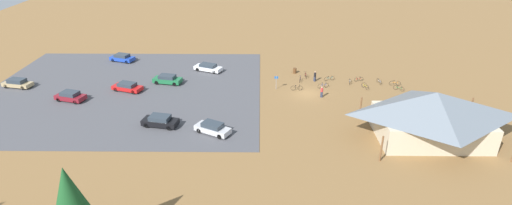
% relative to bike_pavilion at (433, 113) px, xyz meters
% --- Properties ---
extents(ground, '(160.00, 160.00, 0.00)m').
position_rel_bike_pavilion_xyz_m(ground, '(13.13, -12.93, -3.32)').
color(ground, olive).
rests_on(ground, ground).
extents(parking_lot_asphalt, '(41.34, 34.75, 0.05)m').
position_rel_bike_pavilion_xyz_m(parking_lot_asphalt, '(40.93, -13.95, -3.30)').
color(parking_lot_asphalt, '#4C4C51').
rests_on(parking_lot_asphalt, ground).
extents(bike_pavilion, '(14.63, 10.27, 6.00)m').
position_rel_bike_pavilion_xyz_m(bike_pavilion, '(0.00, 0.00, 0.00)').
color(bike_pavilion, beige).
rests_on(bike_pavilion, ground).
extents(trash_bin, '(0.60, 0.60, 0.90)m').
position_rel_bike_pavilion_xyz_m(trash_bin, '(14.36, -21.44, -2.87)').
color(trash_bin, brown).
rests_on(trash_bin, ground).
extents(lot_sign, '(0.56, 0.08, 2.20)m').
position_rel_bike_pavilion_xyz_m(lot_sign, '(17.74, -14.63, -1.91)').
color(lot_sign, '#99999E').
rests_on(lot_sign, ground).
extents(pine_center, '(3.68, 3.68, 8.54)m').
position_rel_bike_pavilion_xyz_m(pine_center, '(33.86, 18.83, 2.32)').
color(pine_center, brown).
rests_on(pine_center, ground).
extents(bicycle_red_near_sign, '(1.56, 0.60, 0.77)m').
position_rel_bike_pavilion_xyz_m(bicycle_red_near_sign, '(4.35, -17.96, -2.98)').
color(bicycle_red_near_sign, black).
rests_on(bicycle_red_near_sign, ground).
extents(bicycle_teal_yard_center, '(1.74, 0.60, 0.78)m').
position_rel_bike_pavilion_xyz_m(bicycle_teal_yard_center, '(9.01, -18.17, -2.95)').
color(bicycle_teal_yard_center, black).
rests_on(bicycle_teal_yard_center, ground).
extents(bicycle_yellow_mid_cluster, '(0.76, 1.58, 0.87)m').
position_rel_bike_pavilion_xyz_m(bicycle_yellow_mid_cluster, '(4.04, -14.96, -2.93)').
color(bicycle_yellow_mid_cluster, black).
rests_on(bicycle_yellow_mid_cluster, ground).
extents(bicycle_silver_by_bin, '(0.48, 1.70, 0.76)m').
position_rel_bike_pavilion_xyz_m(bicycle_silver_by_bin, '(1.31, -16.99, -2.98)').
color(bicycle_silver_by_bin, black).
rests_on(bicycle_silver_by_bin, ground).
extents(bicycle_orange_edge_north, '(1.73, 0.48, 0.86)m').
position_rel_bike_pavilion_xyz_m(bicycle_orange_edge_north, '(-0.96, -16.27, -2.94)').
color(bicycle_orange_edge_north, black).
rests_on(bicycle_orange_edge_north, ground).
extents(bicycle_blue_lone_west, '(1.76, 0.61, 0.87)m').
position_rel_bike_pavilion_xyz_m(bicycle_blue_lone_west, '(10.44, -15.13, -2.92)').
color(bicycle_blue_lone_west, black).
rests_on(bicycle_blue_lone_west, ground).
extents(bicycle_black_yard_front, '(1.81, 0.48, 0.91)m').
position_rel_bike_pavilion_xyz_m(bicycle_black_yard_front, '(14.62, -14.17, -2.92)').
color(bicycle_black_yard_front, black).
rests_on(bicycle_black_yard_front, ground).
extents(bicycle_green_yard_left, '(1.36, 1.10, 0.76)m').
position_rel_bike_pavilion_xyz_m(bicycle_green_yard_left, '(-0.95, -14.32, -2.97)').
color(bicycle_green_yard_left, black).
rests_on(bicycle_green_yard_left, ground).
extents(bicycle_white_near_porch, '(0.48, 1.73, 0.82)m').
position_rel_bike_pavilion_xyz_m(bicycle_white_near_porch, '(5.99, -16.91, -2.97)').
color(bicycle_white_near_porch, black).
rests_on(bicycle_white_near_porch, ground).
extents(bicycle_purple_front_row, '(0.48, 1.73, 0.83)m').
position_rel_bike_pavilion_xyz_m(bicycle_purple_front_row, '(13.78, -17.76, -2.96)').
color(bicycle_purple_front_row, black).
rests_on(bicycle_purple_front_row, ground).
extents(bicycle_red_lone_east, '(0.48, 1.75, 0.89)m').
position_rel_bike_pavilion_xyz_m(bicycle_red_lone_east, '(12.71, -19.40, -2.93)').
color(bicycle_red_lone_east, black).
rests_on(bicycle_red_lone_east, ground).
extents(car_red_end_stall, '(4.90, 3.20, 1.30)m').
position_rel_bike_pavilion_xyz_m(car_red_end_stall, '(40.34, -13.63, -2.62)').
color(car_red_end_stall, red).
rests_on(car_red_end_stall, parking_lot_asphalt).
extents(car_black_far_end, '(4.75, 2.73, 1.44)m').
position_rel_bike_pavilion_xyz_m(car_black_far_end, '(32.80, -2.60, -2.56)').
color(car_black_far_end, black).
rests_on(car_black_far_end, parking_lot_asphalt).
extents(car_maroon_near_entry, '(4.57, 2.96, 1.38)m').
position_rel_bike_pavilion_xyz_m(car_maroon_near_entry, '(47.44, -10.04, -2.58)').
color(car_maroon_near_entry, maroon).
rests_on(car_maroon_near_entry, parking_lot_asphalt).
extents(car_white_inner_stall, '(5.08, 3.50, 1.29)m').
position_rel_bike_pavilion_xyz_m(car_white_inner_stall, '(29.08, -22.15, -2.62)').
color(car_white_inner_stall, white).
rests_on(car_white_inner_stall, parking_lot_asphalt).
extents(car_tan_mid_lot, '(4.76, 2.61, 1.37)m').
position_rel_bike_pavilion_xyz_m(car_tan_mid_lot, '(57.77, -14.84, -2.60)').
color(car_tan_mid_lot, tan).
rests_on(car_tan_mid_lot, parking_lot_asphalt).
extents(car_blue_front_row, '(4.71, 3.18, 1.36)m').
position_rel_bike_pavilion_xyz_m(car_blue_front_row, '(45.34, -27.02, -2.59)').
color(car_blue_front_row, '#1E42B2').
rests_on(car_blue_front_row, parking_lot_asphalt).
extents(car_green_second_row, '(4.70, 2.68, 1.41)m').
position_rel_bike_pavilion_xyz_m(car_green_second_row, '(34.87, -16.61, -2.57)').
color(car_green_second_row, '#1E6B3D').
rests_on(car_green_second_row, parking_lot_asphalt).
extents(car_silver_by_curb, '(4.74, 3.62, 1.43)m').
position_rel_bike_pavilion_xyz_m(car_silver_by_curb, '(25.97, -0.81, -2.57)').
color(car_silver_by_curb, '#BCBCC1').
rests_on(car_silver_by_curb, parking_lot_asphalt).
extents(visitor_by_pavilion, '(0.39, 0.40, 1.71)m').
position_rel_bike_pavilion_xyz_m(visitor_by_pavilion, '(11.42, -17.88, -2.43)').
color(visitor_by_pavilion, '#2D3347').
rests_on(visitor_by_pavilion, ground).
extents(visitor_crossing_yard, '(0.36, 0.39, 1.62)m').
position_rel_bike_pavilion_xyz_m(visitor_crossing_yard, '(1.12, -8.76, -2.48)').
color(visitor_crossing_yard, '#2D3347').
rests_on(visitor_crossing_yard, ground).
extents(visitor_near_lot, '(0.38, 0.36, 1.69)m').
position_rel_bike_pavilion_xyz_m(visitor_near_lot, '(11.18, -11.69, -2.44)').
color(visitor_near_lot, '#2D3347').
rests_on(visitor_near_lot, ground).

